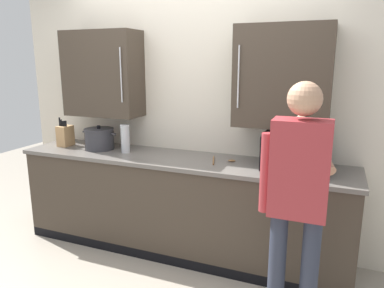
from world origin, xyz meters
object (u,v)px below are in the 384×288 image
(stock_pot, at_px, (99,139))
(person_figure, at_px, (298,191))
(thermos_flask, at_px, (125,138))
(wooden_spoon, at_px, (222,160))
(knife_block, at_px, (65,136))
(microwave_oven, at_px, (293,151))

(stock_pot, bearing_deg, person_figure, -19.93)
(thermos_flask, bearing_deg, stock_pot, 175.82)
(wooden_spoon, bearing_deg, thermos_flask, -177.85)
(stock_pot, height_order, person_figure, person_figure)
(knife_block, relative_size, thermos_flask, 1.09)
(microwave_oven, height_order, wooden_spoon, microwave_oven)
(knife_block, height_order, stock_pot, knife_block)
(microwave_oven, distance_m, wooden_spoon, 0.60)
(microwave_oven, relative_size, knife_block, 1.75)
(knife_block, relative_size, wooden_spoon, 1.19)
(microwave_oven, bearing_deg, wooden_spoon, -179.47)
(knife_block, height_order, wooden_spoon, knife_block)
(wooden_spoon, distance_m, person_figure, 1.00)
(wooden_spoon, bearing_deg, person_figure, -45.87)
(stock_pot, bearing_deg, wooden_spoon, 0.58)
(microwave_oven, bearing_deg, thermos_flask, -178.47)
(microwave_oven, bearing_deg, stock_pot, -179.43)
(microwave_oven, xyz_separation_m, stock_pot, (-1.84, -0.02, -0.04))
(wooden_spoon, bearing_deg, microwave_oven, 0.53)
(knife_block, bearing_deg, wooden_spoon, 0.81)
(stock_pot, bearing_deg, knife_block, -178.51)
(microwave_oven, height_order, thermos_flask, microwave_oven)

